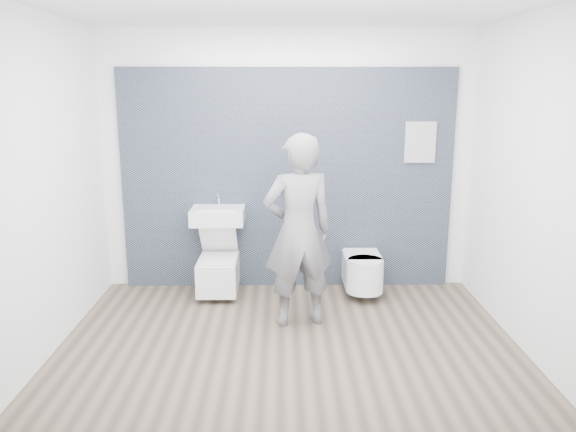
{
  "coord_description": "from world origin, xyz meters",
  "views": [
    {
      "loc": [
        -0.06,
        -4.59,
        2.2
      ],
      "look_at": [
        0.0,
        0.6,
        1.0
      ],
      "focal_mm": 35.0,
      "sensor_mm": 36.0,
      "label": 1
    }
  ],
  "objects_px": {
    "toilet_square": "(218,272)",
    "toilet_rounded": "(363,272)",
    "washbasin": "(218,215)",
    "visitor": "(298,231)"
  },
  "relations": [
    {
      "from": "washbasin",
      "to": "toilet_square",
      "type": "relative_size",
      "value": 0.78
    },
    {
      "from": "washbasin",
      "to": "toilet_rounded",
      "type": "bearing_deg",
      "value": -4.55
    },
    {
      "from": "washbasin",
      "to": "visitor",
      "type": "relative_size",
      "value": 0.31
    },
    {
      "from": "toilet_square",
      "to": "toilet_rounded",
      "type": "distance_m",
      "value": 1.55
    },
    {
      "from": "washbasin",
      "to": "visitor",
      "type": "xyz_separation_m",
      "value": [
        0.84,
        -0.83,
        0.04
      ]
    },
    {
      "from": "visitor",
      "to": "toilet_rounded",
      "type": "bearing_deg",
      "value": -148.81
    },
    {
      "from": "toilet_square",
      "to": "toilet_rounded",
      "type": "height_order",
      "value": "toilet_square"
    },
    {
      "from": "washbasin",
      "to": "toilet_rounded",
      "type": "distance_m",
      "value": 1.66
    },
    {
      "from": "toilet_rounded",
      "to": "visitor",
      "type": "height_order",
      "value": "visitor"
    },
    {
      "from": "washbasin",
      "to": "toilet_rounded",
      "type": "xyz_separation_m",
      "value": [
        1.55,
        -0.12,
        -0.59
      ]
    }
  ]
}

